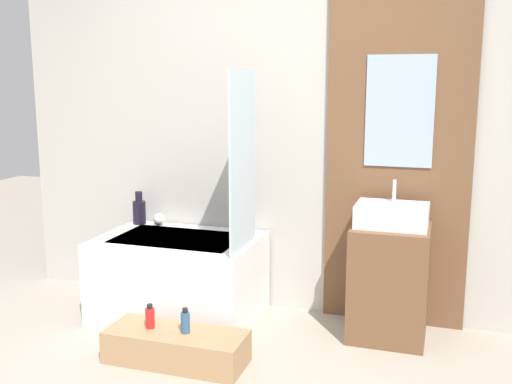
# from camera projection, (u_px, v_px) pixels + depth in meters

# --- Properties ---
(wall_tiled_back) EXTENTS (4.20, 0.06, 2.60)m
(wall_tiled_back) POSITION_uv_depth(u_px,v_px,m) (289.00, 132.00, 4.22)
(wall_tiled_back) COLOR #B7B2A8
(wall_tiled_back) RESTS_ON ground_plane
(wall_wood_accent) EXTENTS (0.96, 0.04, 2.60)m
(wall_wood_accent) POSITION_uv_depth(u_px,v_px,m) (399.00, 134.00, 3.94)
(wall_wood_accent) COLOR brown
(wall_wood_accent) RESTS_ON ground_plane
(bathtub) EXTENTS (1.10, 0.76, 0.58)m
(bathtub) POSITION_uv_depth(u_px,v_px,m) (179.00, 277.00, 4.22)
(bathtub) COLOR white
(bathtub) RESTS_ON ground_plane
(glass_shower_screen) EXTENTS (0.01, 0.47, 1.14)m
(glass_shower_screen) POSITION_uv_depth(u_px,v_px,m) (243.00, 162.00, 3.78)
(glass_shower_screen) COLOR silver
(glass_shower_screen) RESTS_ON bathtub
(wooden_step_bench) EXTENTS (0.84, 0.33, 0.19)m
(wooden_step_bench) POSITION_uv_depth(u_px,v_px,m) (176.00, 347.00, 3.57)
(wooden_step_bench) COLOR #A87F56
(wooden_step_bench) RESTS_ON ground_plane
(vanity_cabinet) EXTENTS (0.49, 0.47, 0.74)m
(vanity_cabinet) POSITION_uv_depth(u_px,v_px,m) (389.00, 282.00, 3.88)
(vanity_cabinet) COLOR brown
(vanity_cabinet) RESTS_ON ground_plane
(sink) EXTENTS (0.45, 0.33, 0.29)m
(sink) POSITION_uv_depth(u_px,v_px,m) (392.00, 215.00, 3.80)
(sink) COLOR white
(sink) RESTS_ON vanity_cabinet
(vase_tall_dark) EXTENTS (0.10, 0.10, 0.25)m
(vase_tall_dark) POSITION_uv_depth(u_px,v_px,m) (139.00, 211.00, 4.54)
(vase_tall_dark) COLOR black
(vase_tall_dark) RESTS_ON bathtub
(vase_round_light) EXTENTS (0.09, 0.09, 0.09)m
(vase_round_light) POSITION_uv_depth(u_px,v_px,m) (159.00, 219.00, 4.51)
(vase_round_light) COLOR silver
(vase_round_light) RESTS_ON bathtub
(bottle_soap_primary) EXTENTS (0.06, 0.06, 0.15)m
(bottle_soap_primary) POSITION_uv_depth(u_px,v_px,m) (150.00, 317.00, 3.59)
(bottle_soap_primary) COLOR red
(bottle_soap_primary) RESTS_ON wooden_step_bench
(bottle_soap_secondary) EXTENTS (0.05, 0.05, 0.15)m
(bottle_soap_secondary) POSITION_uv_depth(u_px,v_px,m) (185.00, 322.00, 3.51)
(bottle_soap_secondary) COLOR #2D567A
(bottle_soap_secondary) RESTS_ON wooden_step_bench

